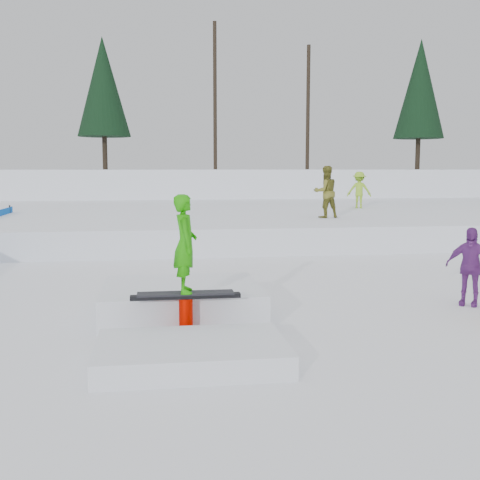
{
  "coord_description": "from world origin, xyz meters",
  "views": [
    {
      "loc": [
        -1.17,
        -9.43,
        2.48
      ],
      "look_at": [
        0.5,
        2.0,
        1.1
      ],
      "focal_mm": 45.0,
      "sensor_mm": 36.0,
      "label": 1
    }
  ],
  "objects": [
    {
      "name": "ground",
      "position": [
        0.0,
        0.0,
        0.0
      ],
      "size": [
        120.0,
        120.0,
        0.0
      ],
      "primitive_type": "plane",
      "color": "white"
    },
    {
      "name": "snow_berm",
      "position": [
        0.0,
        30.0,
        1.2
      ],
      "size": [
        60.0,
        14.0,
        2.4
      ],
      "primitive_type": "cube",
      "color": "white",
      "rests_on": "ground"
    },
    {
      "name": "snow_midrise",
      "position": [
        0.0,
        16.0,
        0.4
      ],
      "size": [
        50.0,
        18.0,
        0.8
      ],
      "primitive_type": "cube",
      "color": "white",
      "rests_on": "ground"
    },
    {
      "name": "treeline",
      "position": [
        6.18,
        28.28,
        7.45
      ],
      "size": [
        40.24,
        4.22,
        10.5
      ],
      "color": "black",
      "rests_on": "snow_berm"
    },
    {
      "name": "walker_olive",
      "position": [
        4.66,
        10.37,
        1.68
      ],
      "size": [
        0.96,
        0.8,
        1.76
      ],
      "primitive_type": "imported",
      "rotation": [
        0.0,
        0.0,
        3.31
      ],
      "color": "brown",
      "rests_on": "snow_midrise"
    },
    {
      "name": "walker_ygreen",
      "position": [
        7.47,
        14.98,
        1.57
      ],
      "size": [
        1.12,
        0.86,
        1.54
      ],
      "primitive_type": "imported",
      "rotation": [
        0.0,
        0.0,
        2.82
      ],
      "color": "#90C727",
      "rests_on": "snow_midrise"
    },
    {
      "name": "spectator_purple",
      "position": [
        4.5,
        0.59,
        0.71
      ],
      "size": [
        0.88,
        0.79,
        1.43
      ],
      "primitive_type": "imported",
      "rotation": [
        0.0,
        0.0,
        -0.66
      ],
      "color": "#6F2D86",
      "rests_on": "ground"
    },
    {
      "name": "jib_rail_feature",
      "position": [
        -0.71,
        -0.25,
        0.3
      ],
      "size": [
        2.6,
        4.4,
        2.11
      ],
      "color": "white",
      "rests_on": "ground"
    }
  ]
}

